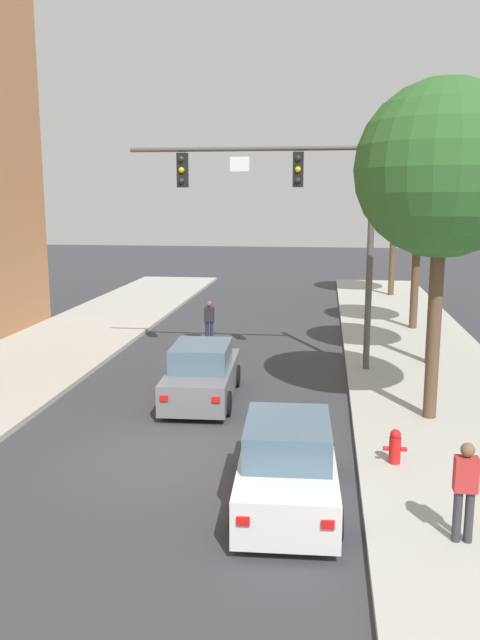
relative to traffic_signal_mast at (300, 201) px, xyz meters
The scene contains 11 objects.
ground_plane 9.48m from the traffic_signal_mast, 108.00° to the right, with size 120.00×120.00×0.00m, color #38383D.
traffic_signal_mast is the anchor object (origin of this frame).
car_lead_grey 6.26m from the traffic_signal_mast, 125.95° to the right, with size 1.98×4.31×1.60m.
car_following_white 10.25m from the traffic_signal_mast, 88.52° to the right, with size 1.98×4.31×1.60m.
pedestrian_crossing_road 6.66m from the traffic_signal_mast, 134.94° to the left, with size 0.36×0.22×1.64m.
pedestrian_sidewalk_right_walker 11.71m from the traffic_signal_mast, 73.59° to the right, with size 0.36×0.22×1.64m.
fire_hydrant 9.20m from the traffic_signal_mast, 72.61° to the right, with size 0.48×0.24×0.72m.
street_tree_nearest 5.70m from the traffic_signal_mast, 52.07° to the right, with size 4.10×4.10×8.03m.
street_tree_second 4.46m from the traffic_signal_mast, 12.92° to the left, with size 3.42×3.42×7.56m.
street_tree_third 8.21m from the traffic_signal_mast, 56.62° to the left, with size 3.21×3.21×6.45m.
street_tree_farthest 16.75m from the traffic_signal_mast, 74.44° to the left, with size 3.88×3.88×7.57m.
Camera 1 is at (3.24, -12.74, 5.50)m, focal length 36.19 mm.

